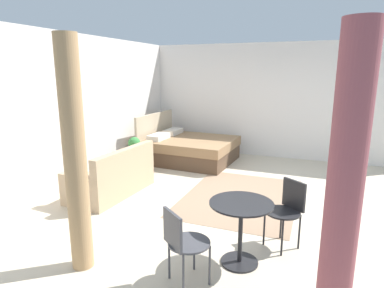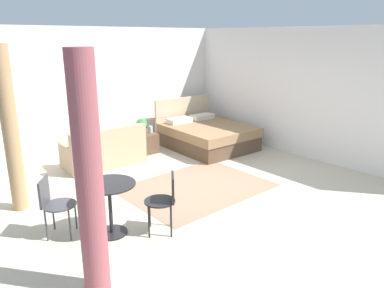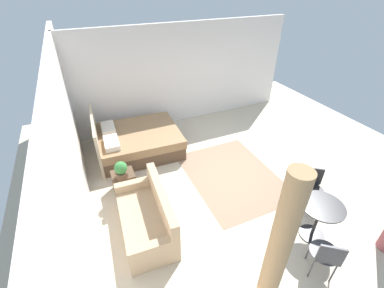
# 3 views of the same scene
# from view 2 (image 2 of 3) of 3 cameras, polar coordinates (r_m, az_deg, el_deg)

# --- Properties ---
(ground_plane) EXTENTS (8.92, 9.43, 0.02)m
(ground_plane) POSITION_cam_2_polar(r_m,az_deg,el_deg) (6.62, 2.05, -6.94)
(ground_plane) COLOR beige
(wall_back) EXTENTS (8.92, 0.12, 2.80)m
(wall_back) POSITION_cam_2_polar(r_m,az_deg,el_deg) (8.80, -12.41, 8.04)
(wall_back) COLOR silver
(wall_back) RESTS_ON ground
(wall_right) EXTENTS (0.12, 6.43, 2.80)m
(wall_right) POSITION_cam_2_polar(r_m,az_deg,el_deg) (8.48, 17.10, 7.42)
(wall_right) COLOR silver
(wall_right) RESTS_ON ground
(area_rug) EXTENTS (2.48, 1.86, 0.01)m
(area_rug) POSITION_cam_2_polar(r_m,az_deg,el_deg) (6.66, 0.70, -6.65)
(area_rug) COLOR #93755B
(area_rug) RESTS_ON ground
(bed) EXTENTS (1.79, 2.08, 1.11)m
(bed) POSITION_cam_2_polar(r_m,az_deg,el_deg) (8.95, 2.23, 1.36)
(bed) COLOR brown
(bed) RESTS_ON ground
(couch) EXTENTS (1.64, 0.88, 0.84)m
(couch) POSITION_cam_2_polar(r_m,az_deg,el_deg) (7.89, -13.27, -1.30)
(couch) COLOR tan
(couch) RESTS_ON ground
(nightstand) EXTENTS (0.40, 0.45, 0.45)m
(nightstand) POSITION_cam_2_polar(r_m,az_deg,el_deg) (8.62, -6.98, 0.15)
(nightstand) COLOR brown
(nightstand) RESTS_ON ground
(potted_plant) EXTENTS (0.25, 0.25, 0.36)m
(potted_plant) POSITION_cam_2_polar(r_m,az_deg,el_deg) (8.48, -7.72, 2.70)
(potted_plant) COLOR brown
(potted_plant) RESTS_ON nightstand
(vase) EXTENTS (0.09, 0.09, 0.16)m
(vase) POSITION_cam_2_polar(r_m,az_deg,el_deg) (8.60, -6.35, 2.23)
(vase) COLOR silver
(vase) RESTS_ON nightstand
(balcony_table) EXTENTS (0.71, 0.71, 0.73)m
(balcony_table) POSITION_cam_2_polar(r_m,az_deg,el_deg) (5.11, -12.53, -8.22)
(balcony_table) COLOR black
(balcony_table) RESTS_ON ground
(cafe_chair_near_window) EXTENTS (0.59, 0.59, 0.83)m
(cafe_chair_near_window) POSITION_cam_2_polar(r_m,az_deg,el_deg) (5.05, -4.08, -8.13)
(cafe_chair_near_window) COLOR black
(cafe_chair_near_window) RESTS_ON ground
(cafe_chair_near_couch) EXTENTS (0.61, 0.61, 0.81)m
(cafe_chair_near_couch) POSITION_cam_2_polar(r_m,az_deg,el_deg) (5.29, -20.58, -8.20)
(cafe_chair_near_couch) COLOR #3F3F44
(cafe_chair_near_couch) RESTS_ON ground
(curtain_left) EXTENTS (0.27, 0.27, 2.50)m
(curtain_left) POSITION_cam_2_polar(r_m,az_deg,el_deg) (3.76, -15.51, -5.27)
(curtain_left) COLOR #994C51
(curtain_left) RESTS_ON ground
(curtain_right) EXTENTS (0.23, 0.23, 2.50)m
(curtain_right) POSITION_cam_2_polar(r_m,az_deg,el_deg) (6.10, -26.11, 1.83)
(curtain_right) COLOR tan
(curtain_right) RESTS_ON ground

